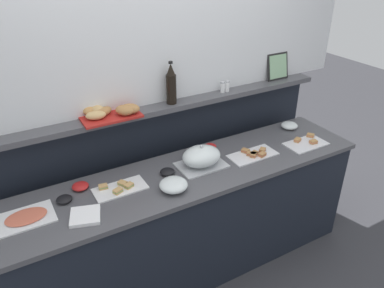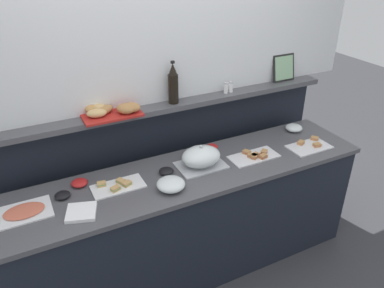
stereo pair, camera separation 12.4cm
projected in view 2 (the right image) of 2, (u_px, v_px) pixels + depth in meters
name	position (u px, v px, depth m)	size (l,w,h in m)	color
ground_plane	(160.00, 223.00, 3.53)	(12.00, 12.00, 0.00)	#38383D
buffet_counter	(188.00, 223.00, 2.85)	(2.69, 0.61, 0.91)	black
back_ledge_unit	(162.00, 169.00, 3.12)	(2.85, 0.22, 1.26)	black
upper_wall_panel	(153.00, 7.00, 2.54)	(3.45, 0.08, 1.34)	silver
sandwich_platter_rear	(254.00, 156.00, 2.80)	(0.37, 0.18, 0.04)	silver
sandwich_platter_side	(310.00, 146.00, 2.94)	(0.33, 0.20, 0.04)	silver
sandwich_platter_front	(118.00, 186.00, 2.46)	(0.34, 0.17, 0.04)	white
cold_cuts_platter	(24.00, 212.00, 2.23)	(0.31, 0.23, 0.02)	white
serving_cloche	(201.00, 157.00, 2.66)	(0.34, 0.24, 0.17)	#B7BABF
glass_bowl_large	(171.00, 185.00, 2.44)	(0.18, 0.18, 0.07)	silver
glass_bowl_small	(294.00, 128.00, 3.18)	(0.14, 0.14, 0.06)	silver
condiment_bowl_dark	(166.00, 171.00, 2.61)	(0.10, 0.10, 0.04)	black
condiment_bowl_red	(62.00, 195.00, 2.36)	(0.10, 0.10, 0.03)	black
condiment_bowl_teal	(212.00, 147.00, 2.91)	(0.09, 0.09, 0.03)	red
condiment_bowl_cream	(79.00, 183.00, 2.48)	(0.11, 0.11, 0.04)	red
napkin_stack	(81.00, 212.00, 2.23)	(0.17, 0.17, 0.02)	white
wine_bottle_dark	(173.00, 84.00, 2.75)	(0.08, 0.08, 0.32)	black
salt_shaker	(226.00, 88.00, 2.97)	(0.03, 0.03, 0.09)	white
pepper_shaker	(231.00, 87.00, 2.99)	(0.03, 0.03, 0.09)	white
bread_basket	(110.00, 110.00, 2.60)	(0.41, 0.31, 0.08)	#B2231E
framed_picture	(284.00, 68.00, 3.20)	(0.21, 0.06, 0.22)	black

